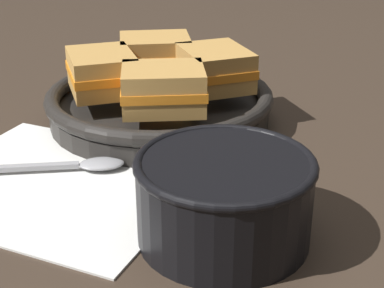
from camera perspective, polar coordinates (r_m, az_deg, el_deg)
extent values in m
plane|color=#382B21|center=(0.59, -3.53, -2.96)|extent=(4.00, 4.00, 0.00)
cube|color=white|center=(0.58, -12.91, -3.65)|extent=(0.28, 0.25, 0.00)
cylinder|color=black|center=(0.47, 3.14, -5.45)|extent=(0.14, 0.14, 0.07)
cylinder|color=orange|center=(0.46, 3.20, -3.07)|extent=(0.12, 0.12, 0.01)
torus|color=black|center=(0.46, 3.23, -1.85)|extent=(0.14, 0.14, 0.01)
cube|color=#9E9EA3|center=(0.61, -15.44, -2.18)|extent=(0.08, 0.07, 0.01)
ellipsoid|color=#9E9EA3|center=(0.60, -8.75, -1.89)|extent=(0.05, 0.05, 0.01)
cylinder|color=black|center=(0.71, -3.13, 3.10)|extent=(0.26, 0.26, 0.02)
torus|color=black|center=(0.70, -3.17, 4.69)|extent=(0.27, 0.27, 0.02)
cube|color=#C18E47|center=(0.70, 2.21, 6.30)|extent=(0.11, 0.11, 0.02)
cube|color=orange|center=(0.70, 2.23, 7.38)|extent=(0.12, 0.11, 0.01)
cube|color=#C18E47|center=(0.70, 2.25, 8.49)|extent=(0.11, 0.11, 0.02)
cube|color=#C18E47|center=(0.76, -3.56, 7.66)|extent=(0.11, 0.11, 0.02)
cube|color=orange|center=(0.76, -3.59, 8.67)|extent=(0.12, 0.11, 0.01)
cube|color=#C18E47|center=(0.75, -3.62, 9.70)|extent=(0.11, 0.11, 0.02)
cube|color=#C18E47|center=(0.70, -8.67, 5.81)|extent=(0.11, 0.11, 0.02)
cube|color=orange|center=(0.69, -8.74, 6.91)|extent=(0.12, 0.11, 0.01)
cube|color=#C18E47|center=(0.69, -8.82, 8.02)|extent=(0.11, 0.11, 0.02)
cube|color=#C18E47|center=(0.63, -2.77, 4.19)|extent=(0.11, 0.11, 0.02)
cube|color=orange|center=(0.63, -2.80, 5.39)|extent=(0.12, 0.11, 0.01)
cube|color=#C18E47|center=(0.63, -2.82, 6.60)|extent=(0.11, 0.11, 0.02)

